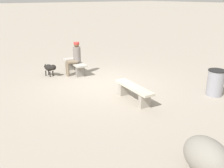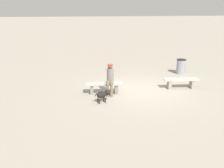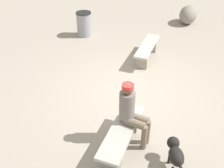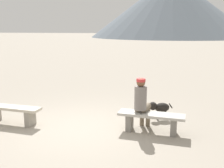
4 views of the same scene
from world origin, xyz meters
The scene contains 7 objects.
ground centered at (0.00, 0.00, -0.03)m, with size 210.00×210.00×0.06m, color #9E9384.
bench_left centered at (-1.86, 0.09, 0.32)m, with size 1.63×0.55×0.47m.
bench_right centered at (1.76, 0.11, 0.34)m, with size 1.62×0.61×0.48m.
seated_person centered at (1.51, 0.24, 0.75)m, with size 0.40×0.62×1.32m.
dog centered at (1.95, 1.11, 0.34)m, with size 0.66×0.37×0.50m.
trash_bin centered at (-3.04, -2.28, 0.42)m, with size 0.53×0.53×0.84m.
boulder centered at (-5.10, 1.23, 0.34)m, with size 0.65×0.93×0.68m, color gray.
Camera 3 is at (5.25, 0.80, 3.94)m, focal length 42.76 mm.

